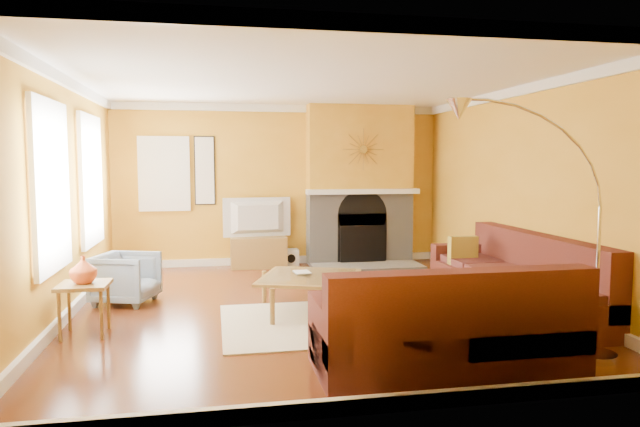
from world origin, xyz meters
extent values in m
cube|color=brown|center=(0.00, 0.00, -0.01)|extent=(5.50, 6.00, 0.02)
cube|color=white|center=(0.00, 0.00, 2.71)|extent=(5.50, 6.00, 0.02)
cube|color=gold|center=(0.00, 3.01, 1.35)|extent=(5.50, 0.02, 2.70)
cube|color=gold|center=(0.00, -3.01, 1.35)|extent=(5.50, 0.02, 2.70)
cube|color=gold|center=(-2.76, 0.00, 1.35)|extent=(0.02, 6.00, 2.70)
cube|color=gold|center=(2.76, 0.00, 1.35)|extent=(0.02, 6.00, 2.70)
cube|color=white|center=(-2.72, 1.30, 1.50)|extent=(0.06, 1.22, 1.72)
cube|color=white|center=(-2.72, -0.60, 1.50)|extent=(0.06, 1.22, 1.72)
cube|color=white|center=(-1.90, 2.96, 1.55)|extent=(0.82, 0.06, 1.22)
cube|color=white|center=(-1.25, 2.97, 1.60)|extent=(0.34, 0.04, 1.14)
cube|color=white|center=(1.35, 2.56, 1.25)|extent=(1.92, 0.22, 0.08)
cube|color=gray|center=(1.35, 2.25, 0.03)|extent=(1.80, 0.70, 0.06)
cube|color=beige|center=(0.15, -0.71, 0.01)|extent=(2.40, 1.80, 0.02)
cube|color=olive|center=(-0.39, 2.70, 0.25)|extent=(0.92, 0.41, 0.50)
imported|color=black|center=(-0.39, 2.70, 0.83)|extent=(1.14, 0.26, 0.65)
cube|color=white|center=(0.15, 2.81, 0.13)|extent=(0.27, 0.27, 0.27)
imported|color=gray|center=(-2.19, 0.58, 0.31)|extent=(0.86, 0.85, 0.63)
imported|color=#D65421|center=(-2.41, -0.71, 0.67)|extent=(0.27, 0.27, 0.28)
imported|color=white|center=(-0.19, -0.13, 0.44)|extent=(0.20, 0.26, 0.02)
camera|label=1|loc=(-1.12, -6.67, 1.74)|focal=32.00mm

